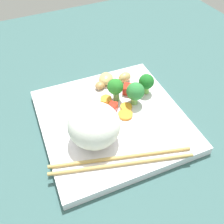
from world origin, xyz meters
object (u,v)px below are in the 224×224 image
(square_plate, at_px, (112,120))
(chopstick_pair, at_px, (122,161))
(rice_mound, at_px, (94,125))
(carrot_slice_0, at_px, (106,99))
(broccoli_floret_1, at_px, (115,88))

(square_plate, xyz_separation_m, chopstick_pair, (0.03, 0.10, 0.01))
(rice_mound, bearing_deg, square_plate, -145.09)
(chopstick_pair, bearing_deg, rice_mound, 125.23)
(chopstick_pair, bearing_deg, carrot_slice_0, 92.05)
(rice_mound, bearing_deg, broccoli_floret_1, -134.97)
(broccoli_floret_1, distance_m, carrot_slice_0, 0.04)
(broccoli_floret_1, relative_size, carrot_slice_0, 2.26)
(carrot_slice_0, bearing_deg, square_plate, 80.68)
(square_plate, height_order, chopstick_pair, chopstick_pair)
(square_plate, relative_size, rice_mound, 2.98)
(carrot_slice_0, bearing_deg, rice_mound, 54.73)
(square_plate, height_order, broccoli_floret_1, broccoli_floret_1)
(broccoli_floret_1, relative_size, chopstick_pair, 0.22)
(broccoli_floret_1, height_order, chopstick_pair, broccoli_floret_1)
(broccoli_floret_1, distance_m, chopstick_pair, 0.16)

